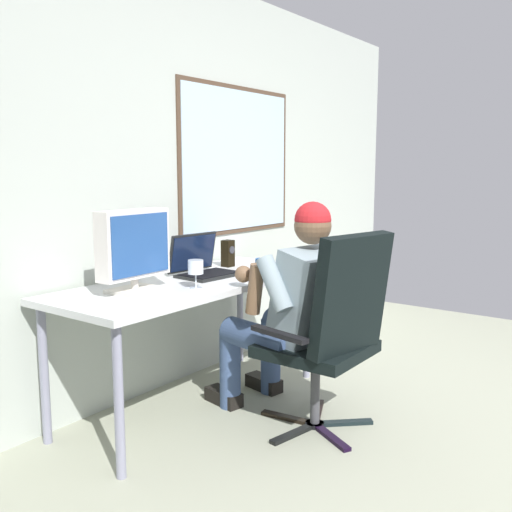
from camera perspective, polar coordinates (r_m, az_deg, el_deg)
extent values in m
cube|color=#B2BAB1|center=(3.63, -8.22, 7.22)|extent=(5.69, 0.06, 2.53)
cube|color=#4C3828|center=(4.06, -1.86, 9.45)|extent=(1.19, 0.01, 1.01)
cube|color=silver|center=(4.05, -1.82, 9.45)|extent=(1.13, 0.02, 0.95)
cylinder|color=gray|center=(2.63, -13.45, -13.91)|extent=(0.04, 0.04, 0.70)
cylinder|color=gray|center=(3.75, 5.08, -6.83)|extent=(0.04, 0.04, 0.70)
cylinder|color=gray|center=(3.05, -20.26, -11.03)|extent=(0.04, 0.04, 0.70)
cylinder|color=gray|center=(4.06, -1.59, -5.62)|extent=(0.04, 0.04, 0.70)
cube|color=silver|center=(3.23, -6.28, -2.68)|extent=(1.67, 0.67, 0.04)
cube|color=black|center=(3.08, 3.80, -17.14)|extent=(0.32, 0.10, 0.02)
cube|color=black|center=(3.06, 7.39, -17.34)|extent=(0.19, 0.30, 0.02)
cube|color=black|center=(3.22, 8.67, -16.03)|extent=(0.25, 0.26, 0.02)
cube|color=black|center=(3.33, 6.11, -15.14)|extent=(0.30, 0.17, 0.02)
cube|color=black|center=(3.24, 3.20, -15.74)|extent=(0.08, 0.32, 0.02)
cylinder|color=black|center=(3.18, 5.84, -16.26)|extent=(0.10, 0.10, 0.02)
cylinder|color=#3F3F44|center=(3.10, 5.89, -12.86)|extent=(0.05, 0.05, 0.39)
cube|color=black|center=(3.03, 5.96, -9.10)|extent=(0.50, 0.50, 0.06)
cube|color=black|center=(2.81, 9.44, -3.77)|extent=(0.50, 0.23, 0.59)
cube|color=black|center=(3.20, 9.24, -5.81)|extent=(0.12, 0.36, 0.02)
cube|color=black|center=(2.81, 2.28, -7.76)|extent=(0.12, 0.36, 0.02)
cylinder|color=#384C75|center=(3.30, 4.32, -7.06)|extent=(0.24, 0.49, 0.15)
cylinder|color=#384C75|center=(3.53, 1.47, -9.89)|extent=(0.12, 0.12, 0.46)
cube|color=black|center=(3.63, 0.78, -12.49)|extent=(0.14, 0.25, 0.08)
cylinder|color=#384C75|center=(3.09, 0.20, -8.16)|extent=(0.24, 0.49, 0.15)
cylinder|color=#384C75|center=(3.32, -2.58, -11.06)|extent=(0.12, 0.12, 0.46)
cube|color=black|center=(3.44, -3.22, -13.77)|extent=(0.14, 0.25, 0.08)
cube|color=gray|center=(2.98, 5.54, -4.03)|extent=(0.43, 0.38, 0.52)
sphere|color=brown|center=(2.92, 5.64, 3.00)|extent=(0.19, 0.19, 0.19)
sphere|color=red|center=(2.92, 5.65, 3.58)|extent=(0.19, 0.19, 0.19)
cylinder|color=gray|center=(3.16, 7.56, -1.70)|extent=(0.12, 0.18, 0.29)
cylinder|color=brown|center=(3.24, 6.31, -3.90)|extent=(0.10, 0.16, 0.27)
sphere|color=brown|center=(3.27, 5.78, -4.24)|extent=(0.09, 0.09, 0.09)
cylinder|color=gray|center=(2.84, 1.84, -2.79)|extent=(0.13, 0.24, 0.29)
cylinder|color=brown|center=(2.95, -0.09, -3.29)|extent=(0.10, 0.13, 0.27)
sphere|color=brown|center=(3.00, -1.26, -1.81)|extent=(0.09, 0.09, 0.09)
cube|color=beige|center=(2.96, -11.93, -3.31)|extent=(0.25, 0.20, 0.02)
cylinder|color=beige|center=(2.95, -11.95, -2.61)|extent=(0.04, 0.04, 0.06)
cube|color=silver|center=(2.92, -12.07, 1.20)|extent=(0.42, 0.11, 0.34)
cube|color=#264C8C|center=(2.89, -11.34, 1.12)|extent=(0.37, 0.02, 0.30)
cube|color=black|center=(3.32, -4.62, -1.88)|extent=(0.36, 0.26, 0.02)
cube|color=black|center=(3.32, -4.62, -1.71)|extent=(0.33, 0.23, 0.00)
cube|color=black|center=(3.41, -6.32, 0.38)|extent=(0.35, 0.08, 0.22)
cube|color=#0F1933|center=(3.40, -6.21, 0.34)|extent=(0.32, 0.07, 0.20)
cylinder|color=silver|center=(3.00, -5.98, -3.16)|extent=(0.06, 0.06, 0.00)
cylinder|color=silver|center=(2.99, -5.99, -2.44)|extent=(0.01, 0.01, 0.07)
cylinder|color=silver|center=(2.98, -6.01, -1.08)|extent=(0.08, 0.08, 0.07)
cylinder|color=#630C0D|center=(2.98, -6.00, -1.41)|extent=(0.07, 0.07, 0.04)
cube|color=black|center=(3.64, -2.81, 0.26)|extent=(0.07, 0.06, 0.17)
cylinder|color=#333338|center=(3.61, -2.39, 0.61)|extent=(0.05, 0.01, 0.05)
cube|color=#942766|center=(3.62, 1.87, -1.04)|extent=(0.18, 0.17, 0.01)
cylinder|color=navy|center=(3.45, 0.52, -0.92)|extent=(0.07, 0.07, 0.08)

